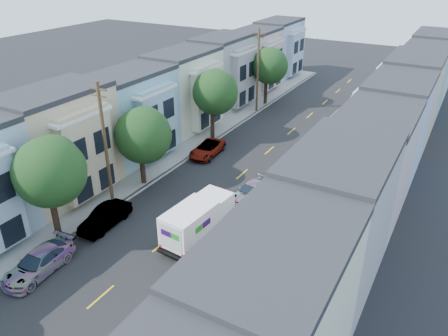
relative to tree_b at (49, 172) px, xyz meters
name	(u,v)px	position (x,y,z in m)	size (l,w,h in m)	color
ground	(162,244)	(6.30, 3.16, -5.40)	(160.00, 160.00, 0.00)	black
road_slab	(256,162)	(6.30, 18.16, -5.39)	(12.00, 70.00, 0.02)	black
curb_left	(203,148)	(0.25, 18.16, -5.33)	(0.30, 70.00, 0.15)	gray
curb_right	(317,175)	(12.35, 18.16, -5.33)	(0.30, 70.00, 0.15)	gray
sidewalk_left	(193,146)	(-1.05, 18.16, -5.33)	(2.60, 70.00, 0.15)	gray
sidewalk_right	(331,179)	(13.65, 18.16, -5.33)	(2.60, 70.00, 0.15)	gray
centerline	(256,162)	(6.30, 18.16, -5.40)	(0.12, 70.00, 0.01)	gold
townhouse_row_left	(163,139)	(-4.85, 18.16, -5.40)	(5.00, 70.00, 8.50)	#C5AFA8
townhouse_row_right	(375,190)	(17.45, 18.16, -5.40)	(5.00, 70.00, 8.50)	#C5AFA8
tree_b	(49,172)	(0.00, 0.00, 0.00)	(4.70, 4.70, 7.78)	black
tree_c	(142,135)	(0.00, 9.34, -0.78)	(4.70, 4.70, 6.99)	black
tree_d	(214,92)	(0.00, 20.95, -0.18)	(4.70, 4.70, 7.60)	black
tree_e	(269,66)	(0.00, 34.42, -0.29)	(4.62, 4.62, 7.45)	black
tree_far_r	(372,94)	(13.20, 33.26, -1.67)	(2.98, 2.98, 5.27)	black
utility_pole_near	(106,147)	(0.00, 5.16, -0.25)	(1.60, 0.26, 10.00)	#42301E
utility_pole_far	(258,71)	(0.00, 31.16, -0.25)	(1.60, 0.26, 10.00)	#42301E
fedex_truck	(198,220)	(8.13, 4.91, -3.83)	(2.27, 5.89, 2.82)	white
lead_sedan	(251,191)	(8.85, 11.81, -4.78)	(1.76, 4.20, 1.26)	black
parked_left_b	(39,263)	(1.40, -3.03, -4.68)	(2.03, 4.83, 1.45)	#0D213C
parked_left_c	(105,218)	(1.40, 2.86, -4.67)	(1.55, 4.39, 1.46)	#B9B9B9
parked_left_d	(207,149)	(1.40, 17.10, -4.75)	(2.19, 4.74, 1.32)	black
parked_right_a	(162,327)	(11.20, -3.39, -4.71)	(1.95, 4.64, 1.39)	#50535A
parked_right_b	(201,282)	(11.20, 0.51, -4.73)	(1.43, 4.06, 1.35)	silver
parked_right_c	(318,152)	(11.20, 21.68, -4.70)	(1.66, 4.33, 1.40)	black
parked_right_d	(349,118)	(11.20, 32.49, -4.67)	(1.73, 4.53, 1.47)	#07093C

